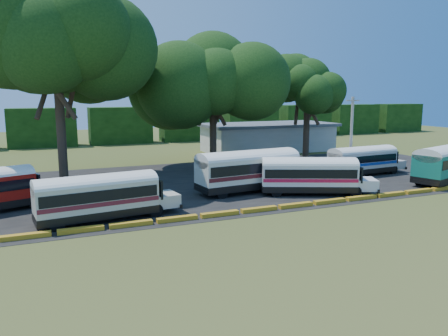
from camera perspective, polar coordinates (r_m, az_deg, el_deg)
name	(u,v)px	position (r m, az deg, el deg)	size (l,w,h in m)	color
ground	(246,218)	(29.50, 2.89, -6.49)	(160.00, 160.00, 0.00)	#394B19
asphalt_strip	(200,183)	(40.64, -3.20, -1.97)	(64.00, 24.00, 0.02)	black
curb	(240,212)	(30.33, 2.07, -5.73)	(53.70, 0.45, 0.30)	#BE8F16
terminal_building	(268,137)	(63.56, 5.78, 4.07)	(19.00, 9.00, 4.00)	beige
treeline_backdrop	(120,125)	(74.70, -13.38, 5.43)	(130.00, 4.00, 6.00)	black
bus_cream_west	(100,195)	(29.46, -15.88, -3.37)	(9.59, 3.45, 3.08)	black
bus_cream_east	(250,168)	(36.84, 3.46, -0.03)	(10.97, 3.73, 3.54)	black
bus_white_red	(311,174)	(36.47, 11.29, -0.71)	(9.51, 5.89, 3.08)	black
bus_white_blue	(364,159)	(46.46, 17.79, 1.13)	(9.12, 2.86, 2.95)	black
tree_west	(55,34)	(41.70, -21.21, 16.04)	(13.93, 13.93, 18.42)	#332219
tree_center	(213,73)	(49.96, -1.47, 12.30)	(12.34, 12.34, 15.04)	#332219
tree_east	(308,82)	(57.59, 10.90, 10.93)	(8.08, 8.08, 12.68)	#332219
utility_pole	(351,134)	(47.79, 16.29, 4.33)	(1.60, 0.30, 7.90)	gray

